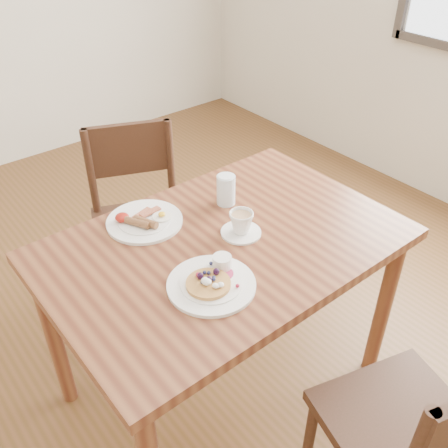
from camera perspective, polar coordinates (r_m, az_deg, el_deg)
name	(u,v)px	position (r m, az deg, el deg)	size (l,w,h in m)	color
ground	(224,380)	(2.22, 0.00, -17.44)	(5.00, 5.00, 0.00)	#553718
dining_table	(224,263)	(1.75, 0.00, -4.50)	(1.20, 0.80, 0.75)	brown
chair_near	(418,435)	(1.60, 21.34, -21.50)	(0.52, 0.52, 0.88)	#381D14
chair_far	(139,215)	(2.30, -9.68, 1.03)	(0.55, 0.55, 0.88)	#381D14
pancake_plate	(212,282)	(1.51, -1.38, -6.60)	(0.27, 0.27, 0.06)	white
breakfast_plate	(144,221)	(1.79, -9.17, 0.38)	(0.27, 0.27, 0.04)	white
teacup_saucer	(241,224)	(1.70, 1.97, -0.03)	(0.14, 0.14, 0.09)	white
water_glass	(226,190)	(1.85, 0.23, 3.92)	(0.07, 0.07, 0.12)	silver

